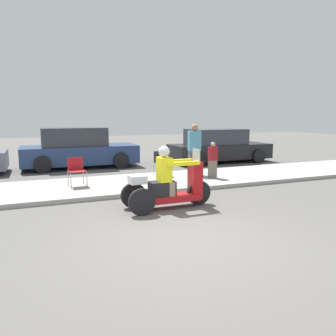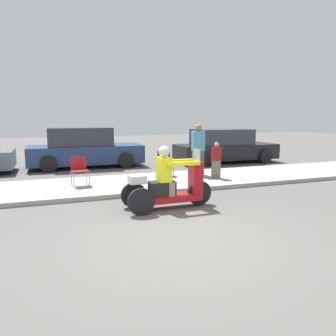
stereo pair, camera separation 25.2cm
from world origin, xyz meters
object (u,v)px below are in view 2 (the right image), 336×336
folding_chair_set_back (79,168)px  parked_car_lot_left (224,147)px  motorcycle_trike (168,186)px  spectator_far_back (216,161)px  spectator_mid_group (198,151)px  folding_chair_curbside (165,161)px  parked_car_lot_far (84,149)px

folding_chair_set_back → parked_car_lot_left: bearing=27.4°
motorcycle_trike → parked_car_lot_left: parked_car_lot_left is taller
spectator_far_back → folding_chair_set_back: size_ratio=1.42×
spectator_far_back → parked_car_lot_left: 4.58m
spectator_mid_group → folding_chair_curbside: (-1.09, 0.30, -0.33)m
folding_chair_set_back → parked_car_lot_left: parked_car_lot_left is taller
folding_chair_curbside → parked_car_lot_left: bearing=36.1°
motorcycle_trike → spectator_far_back: bearing=43.3°
spectator_mid_group → motorcycle_trike: bearing=-125.7°
folding_chair_set_back → parked_car_lot_left: 7.62m
folding_chair_set_back → folding_chair_curbside: bearing=12.7°
folding_chair_set_back → parked_car_lot_far: size_ratio=0.18×
folding_chair_curbside → spectator_far_back: bearing=-34.5°
folding_chair_set_back → parked_car_lot_far: (0.58, 4.31, 0.15)m
spectator_far_back → folding_chair_set_back: bearing=175.5°
spectator_mid_group → parked_car_lot_far: bearing=130.1°
spectator_far_back → spectator_mid_group: 0.80m
motorcycle_trike → folding_chair_curbside: (1.10, 3.36, 0.10)m
spectator_far_back → parked_car_lot_far: (-3.68, 4.65, 0.09)m
spectator_mid_group → parked_car_lot_left: (2.83, 3.17, -0.23)m
spectator_far_back → folding_chair_set_back: (-4.26, 0.34, -0.06)m
folding_chair_set_back → parked_car_lot_far: 4.35m
parked_car_lot_far → folding_chair_curbside: bearing=-58.4°
spectator_far_back → parked_car_lot_far: bearing=128.4°
motorcycle_trike → parked_car_lot_far: parked_car_lot_far is taller
motorcycle_trike → parked_car_lot_left: (5.03, 6.22, 0.20)m
motorcycle_trike → folding_chair_set_back: 3.22m
spectator_mid_group → folding_chair_set_back: 3.96m
folding_chair_curbside → parked_car_lot_far: parked_car_lot_far is taller
folding_chair_curbside → parked_car_lot_left: parked_car_lot_left is taller
spectator_far_back → spectator_mid_group: spectator_mid_group is taller
motorcycle_trike → parked_car_lot_left: size_ratio=0.46×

